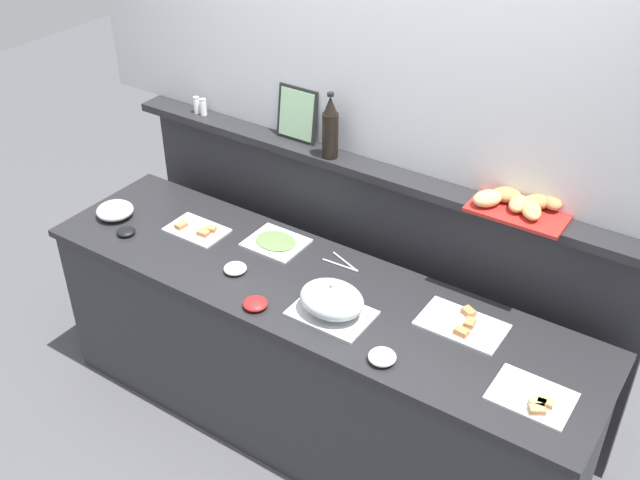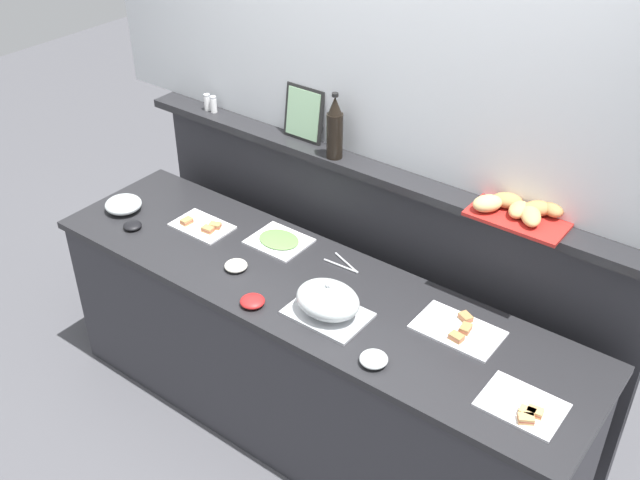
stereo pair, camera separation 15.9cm
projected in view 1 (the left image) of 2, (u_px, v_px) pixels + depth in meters
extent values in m
plane|color=#4C4C51|center=(371.00, 358.00, 4.26)|extent=(12.00, 12.00, 0.00)
cube|color=#2D2D33|center=(310.00, 363.00, 3.60)|extent=(2.63, 0.66, 0.86)
cube|color=#232326|center=(309.00, 289.00, 3.36)|extent=(2.67, 0.70, 0.03)
cube|color=#2D2D33|center=(368.00, 274.00, 3.86)|extent=(2.68, 0.08, 1.27)
cube|color=#232326|center=(368.00, 165.00, 3.46)|extent=(2.68, 0.22, 0.04)
cube|color=silver|center=(382.00, 17.00, 3.14)|extent=(3.28, 0.08, 1.29)
cube|color=white|center=(197.00, 230.00, 3.71)|extent=(0.29, 0.19, 0.01)
cube|color=#B7844C|center=(210.00, 230.00, 3.69)|extent=(0.07, 0.06, 0.01)
cube|color=#B24738|center=(210.00, 229.00, 3.69)|extent=(0.07, 0.06, 0.01)
cube|color=#B7844C|center=(210.00, 228.00, 3.68)|extent=(0.07, 0.06, 0.01)
cube|color=#B7844C|center=(181.00, 227.00, 3.72)|extent=(0.04, 0.06, 0.01)
cube|color=#B24738|center=(181.00, 225.00, 3.72)|extent=(0.04, 0.06, 0.01)
cube|color=#B7844C|center=(181.00, 224.00, 3.71)|extent=(0.04, 0.06, 0.01)
cube|color=#B7844C|center=(203.00, 234.00, 3.66)|extent=(0.06, 0.04, 0.01)
cube|color=#B24738|center=(203.00, 233.00, 3.66)|extent=(0.06, 0.04, 0.01)
cube|color=#B7844C|center=(203.00, 232.00, 3.65)|extent=(0.06, 0.04, 0.01)
cube|color=silver|center=(462.00, 325.00, 3.11)|extent=(0.36, 0.22, 0.01)
cube|color=#AD7A47|center=(468.00, 313.00, 3.16)|extent=(0.07, 0.06, 0.01)
cube|color=#D1664C|center=(469.00, 312.00, 3.16)|extent=(0.07, 0.06, 0.01)
cube|color=#AD7A47|center=(469.00, 310.00, 3.15)|extent=(0.07, 0.06, 0.01)
cube|color=#AD7A47|center=(469.00, 324.00, 3.10)|extent=(0.05, 0.06, 0.01)
cube|color=#D1664C|center=(470.00, 323.00, 3.10)|extent=(0.05, 0.06, 0.01)
cube|color=#AD7A47|center=(470.00, 321.00, 3.09)|extent=(0.05, 0.06, 0.01)
cube|color=#AD7A47|center=(461.00, 333.00, 3.05)|extent=(0.06, 0.05, 0.01)
cube|color=#D1664C|center=(462.00, 332.00, 3.05)|extent=(0.06, 0.05, 0.01)
cube|color=#AD7A47|center=(462.00, 330.00, 3.05)|extent=(0.06, 0.05, 0.01)
cube|color=silver|center=(532.00, 396.00, 2.77)|extent=(0.30, 0.22, 0.01)
cube|color=tan|center=(537.00, 411.00, 2.70)|extent=(0.07, 0.06, 0.01)
cube|color=#B24738|center=(537.00, 410.00, 2.70)|extent=(0.07, 0.06, 0.01)
cube|color=tan|center=(538.00, 408.00, 2.69)|extent=(0.07, 0.06, 0.01)
cube|color=tan|center=(537.00, 405.00, 2.73)|extent=(0.06, 0.05, 0.01)
cube|color=#B24738|center=(538.00, 403.00, 2.72)|extent=(0.06, 0.05, 0.01)
cube|color=tan|center=(538.00, 401.00, 2.72)|extent=(0.06, 0.05, 0.01)
cube|color=tan|center=(545.00, 404.00, 2.73)|extent=(0.06, 0.05, 0.01)
cube|color=#B24738|center=(545.00, 402.00, 2.73)|extent=(0.06, 0.05, 0.01)
cube|color=tan|center=(546.00, 401.00, 2.72)|extent=(0.06, 0.05, 0.01)
cube|color=silver|center=(276.00, 243.00, 3.62)|extent=(0.28, 0.23, 0.01)
ellipsoid|color=#66994C|center=(276.00, 241.00, 3.61)|extent=(0.21, 0.16, 0.01)
cube|color=#B7BABF|center=(332.00, 313.00, 3.17)|extent=(0.34, 0.24, 0.01)
ellipsoid|color=silver|center=(332.00, 299.00, 3.13)|extent=(0.28, 0.23, 0.14)
sphere|color=#B7BABF|center=(332.00, 285.00, 3.09)|extent=(0.02, 0.02, 0.02)
ellipsoid|color=silver|center=(382.00, 357.00, 2.93)|extent=(0.11, 0.11, 0.05)
ellipsoid|color=#BF4C3F|center=(382.00, 358.00, 2.93)|extent=(0.09, 0.09, 0.03)
ellipsoid|color=silver|center=(115.00, 210.00, 3.81)|extent=(0.19, 0.19, 0.08)
ellipsoid|color=#BF4C3F|center=(115.00, 213.00, 3.81)|extent=(0.15, 0.15, 0.05)
ellipsoid|color=silver|center=(235.00, 268.00, 3.42)|extent=(0.11, 0.11, 0.04)
ellipsoid|color=black|center=(126.00, 232.00, 3.68)|extent=(0.09, 0.09, 0.03)
ellipsoid|color=red|center=(255.00, 304.00, 3.21)|extent=(0.11, 0.11, 0.04)
cylinder|color=#B7BABF|center=(340.00, 265.00, 3.47)|extent=(0.18, 0.02, 0.01)
cylinder|color=#B7BABF|center=(345.00, 262.00, 3.49)|extent=(0.17, 0.07, 0.01)
sphere|color=#B7BABF|center=(357.00, 271.00, 3.43)|extent=(0.01, 0.01, 0.01)
cylinder|color=black|center=(330.00, 135.00, 3.43)|extent=(0.08, 0.08, 0.22)
cone|color=black|center=(330.00, 105.00, 3.34)|extent=(0.06, 0.06, 0.08)
cylinder|color=black|center=(331.00, 94.00, 3.32)|extent=(0.03, 0.03, 0.02)
cylinder|color=white|center=(197.00, 106.00, 3.88)|extent=(0.03, 0.03, 0.08)
cylinder|color=#B7BABF|center=(196.00, 98.00, 3.85)|extent=(0.03, 0.03, 0.01)
cylinder|color=white|center=(203.00, 108.00, 3.86)|extent=(0.03, 0.03, 0.08)
cylinder|color=#B7BABF|center=(203.00, 100.00, 3.83)|extent=(0.03, 0.03, 0.01)
cube|color=#B2231E|center=(520.00, 210.00, 3.08)|extent=(0.40, 0.26, 0.02)
ellipsoid|color=tan|center=(531.00, 209.00, 3.02)|extent=(0.14, 0.17, 0.06)
ellipsoid|color=tan|center=(487.00, 198.00, 3.08)|extent=(0.15, 0.16, 0.06)
ellipsoid|color=#AD7A47|center=(551.00, 199.00, 3.08)|extent=(0.17, 0.18, 0.06)
ellipsoid|color=#AD7A47|center=(506.00, 195.00, 3.11)|extent=(0.15, 0.12, 0.06)
ellipsoid|color=tan|center=(519.00, 204.00, 3.05)|extent=(0.09, 0.13, 0.05)
ellipsoid|color=#AD7A47|center=(537.00, 202.00, 3.06)|extent=(0.16, 0.17, 0.06)
cube|color=black|center=(297.00, 114.00, 3.57)|extent=(0.22, 0.05, 0.26)
cube|color=#8CB78C|center=(296.00, 114.00, 3.57)|extent=(0.19, 0.04, 0.23)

